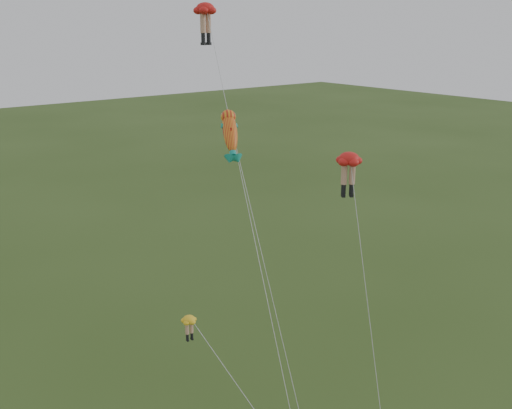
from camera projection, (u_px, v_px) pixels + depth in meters
legs_kite_red_high at (207, 18)px, 34.79m from camera, size 4.71×14.59×23.40m
legs_kite_red_mid at (349, 166)px, 31.42m from camera, size 2.52×6.04×15.41m
legs_kite_yellow at (196, 331)px, 29.91m from camera, size 3.00×7.10×7.49m
fish_kite at (231, 133)px, 31.90m from camera, size 1.95×8.67×17.76m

